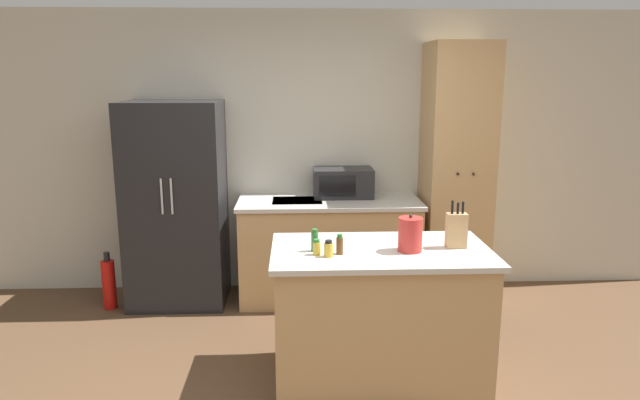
# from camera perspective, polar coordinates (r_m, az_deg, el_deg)

# --- Properties ---
(wall_back) EXTENTS (7.20, 0.06, 2.60)m
(wall_back) POSITION_cam_1_polar(r_m,az_deg,el_deg) (5.39, -0.37, 4.72)
(wall_back) COLOR beige
(wall_back) RESTS_ON ground_plane
(refrigerator) EXTENTS (0.84, 0.69, 1.80)m
(refrigerator) POSITION_cam_1_polar(r_m,az_deg,el_deg) (5.20, -14.18, -0.40)
(refrigerator) COLOR black
(refrigerator) RESTS_ON ground_plane
(back_counter) EXTENTS (1.63, 0.69, 0.92)m
(back_counter) POSITION_cam_1_polar(r_m,az_deg,el_deg) (5.22, 0.90, -4.93)
(back_counter) COLOR tan
(back_counter) RESTS_ON ground_plane
(pantry_cabinet) EXTENTS (0.56, 0.60, 2.30)m
(pantry_cabinet) POSITION_cam_1_polar(r_m,az_deg,el_deg) (5.29, 13.41, 2.61)
(pantry_cabinet) COLOR tan
(pantry_cabinet) RESTS_ON ground_plane
(kitchen_island) EXTENTS (1.42, 0.82, 0.91)m
(kitchen_island) POSITION_cam_1_polar(r_m,az_deg,el_deg) (3.90, 5.96, -11.25)
(kitchen_island) COLOR tan
(kitchen_island) RESTS_ON ground_plane
(microwave) EXTENTS (0.54, 0.34, 0.26)m
(microwave) POSITION_cam_1_polar(r_m,az_deg,el_deg) (5.23, 2.32, 1.75)
(microwave) COLOR #232326
(microwave) RESTS_ON back_counter
(knife_block) EXTENTS (0.13, 0.08, 0.32)m
(knife_block) POSITION_cam_1_polar(r_m,az_deg,el_deg) (3.82, 13.48, -2.94)
(knife_block) COLOR tan
(knife_block) RESTS_ON kitchen_island
(spice_bottle_tall_dark) EXTENTS (0.05, 0.05, 0.15)m
(spice_bottle_tall_dark) POSITION_cam_1_polar(r_m,az_deg,el_deg) (3.65, -0.53, -4.11)
(spice_bottle_tall_dark) COLOR #337033
(spice_bottle_tall_dark) RESTS_ON kitchen_island
(spice_bottle_short_red) EXTENTS (0.04, 0.04, 0.13)m
(spice_bottle_short_red) POSITION_cam_1_polar(r_m,az_deg,el_deg) (3.59, 1.98, -4.51)
(spice_bottle_short_red) COLOR #563319
(spice_bottle_short_red) RESTS_ON kitchen_island
(spice_bottle_amber_oil) EXTENTS (0.05, 0.05, 0.10)m
(spice_bottle_amber_oil) POSITION_cam_1_polar(r_m,az_deg,el_deg) (3.58, -0.32, -4.79)
(spice_bottle_amber_oil) COLOR gold
(spice_bottle_amber_oil) RESTS_ON kitchen_island
(spice_bottle_green_herb) EXTENTS (0.06, 0.06, 0.11)m
(spice_bottle_green_herb) POSITION_cam_1_polar(r_m,az_deg,el_deg) (3.55, 0.86, -4.93)
(spice_bottle_green_herb) COLOR gold
(spice_bottle_green_herb) RESTS_ON kitchen_island
(kettle) EXTENTS (0.15, 0.15, 0.24)m
(kettle) POSITION_cam_1_polar(r_m,az_deg,el_deg) (3.68, 9.00, -3.42)
(kettle) COLOR #B72D28
(kettle) RESTS_ON kitchen_island
(fire_extinguisher) EXTENTS (0.12, 0.12, 0.51)m
(fire_extinguisher) POSITION_cam_1_polar(r_m,az_deg,el_deg) (5.39, -20.35, -7.84)
(fire_extinguisher) COLOR red
(fire_extinguisher) RESTS_ON ground_plane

